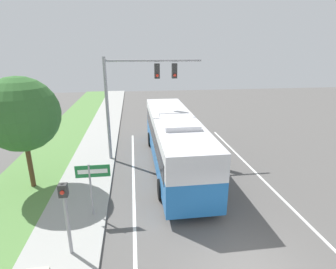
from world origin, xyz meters
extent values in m
cube|color=#236BB7|center=(-1.07, 8.63, 1.15)|extent=(2.54, 12.10, 1.50)
cube|color=silver|center=(-1.07, 8.63, 2.52)|extent=(2.54, 12.10, 1.23)
cube|color=black|center=(-1.07, 8.63, 2.10)|extent=(2.58, 11.13, 0.93)
cube|color=silver|center=(-1.07, 7.72, 3.25)|extent=(1.78, 4.24, 0.24)
cylinder|color=black|center=(-2.28, 12.38, 0.51)|extent=(0.28, 1.02, 1.02)
cylinder|color=black|center=(0.15, 12.38, 0.51)|extent=(0.28, 1.02, 1.02)
cylinder|color=black|center=(-2.28, 4.87, 0.51)|extent=(0.28, 1.02, 1.02)
cylinder|color=black|center=(0.15, 4.87, 0.51)|extent=(0.28, 1.02, 1.02)
cylinder|color=#939399|center=(-5.05, 10.03, 3.29)|extent=(0.20, 0.20, 6.57)
cylinder|color=#939399|center=(-2.11, 10.03, 6.32)|extent=(5.88, 0.14, 0.14)
cube|color=#2D2D2D|center=(-1.91, 10.03, 5.70)|extent=(0.32, 0.28, 0.90)
sphere|color=red|center=(-1.91, 9.85, 5.46)|extent=(0.18, 0.18, 0.18)
cube|color=#2D2D2D|center=(-0.84, 10.03, 5.70)|extent=(0.32, 0.28, 0.90)
sphere|color=red|center=(-0.84, 9.85, 5.46)|extent=(0.18, 0.18, 0.18)
cylinder|color=#939399|center=(-5.82, 1.58, 1.42)|extent=(0.12, 0.12, 2.83)
cube|color=#2D2D2D|center=(-5.82, 1.58, 2.61)|extent=(0.28, 0.24, 0.44)
sphere|color=red|center=(-5.82, 1.43, 2.61)|extent=(0.14, 0.14, 0.14)
cylinder|color=#939399|center=(-5.36, 3.82, 1.24)|extent=(0.08, 0.08, 2.48)
cube|color=#196B33|center=(-5.22, 3.82, 2.17)|extent=(1.42, 0.03, 0.53)
cube|color=white|center=(-5.22, 3.80, 2.17)|extent=(1.21, 0.01, 0.19)
cylinder|color=brown|center=(-8.83, 6.85, 1.49)|extent=(0.24, 0.24, 2.78)
sphere|color=#33662D|center=(-8.83, 6.85, 3.98)|extent=(3.65, 3.65, 3.65)
camera|label=1|loc=(-3.45, -6.31, 6.95)|focal=28.00mm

